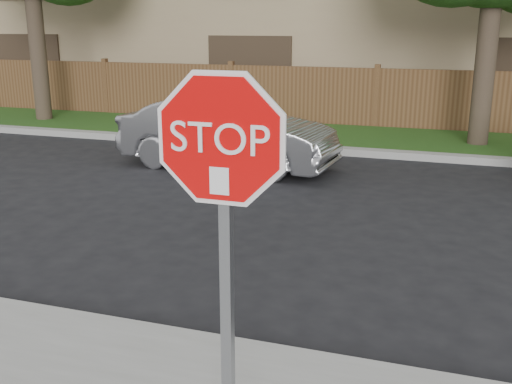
% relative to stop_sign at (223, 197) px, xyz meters
% --- Properties ---
extents(ground, '(90.00, 90.00, 0.00)m').
position_rel_stop_sign_xyz_m(ground, '(-0.76, 1.48, -1.83)').
color(ground, black).
rests_on(ground, ground).
extents(far_curb, '(70.00, 0.30, 0.15)m').
position_rel_stop_sign_xyz_m(far_curb, '(-0.76, 9.63, -1.75)').
color(far_curb, gray).
rests_on(far_curb, ground).
extents(grass_strip, '(70.00, 3.00, 0.12)m').
position_rel_stop_sign_xyz_m(grass_strip, '(-0.76, 11.28, -1.77)').
color(grass_strip, '#1E4714').
rests_on(grass_strip, ground).
extents(fence, '(70.00, 0.12, 1.60)m').
position_rel_stop_sign_xyz_m(fence, '(-0.76, 12.88, -1.03)').
color(fence, '#4D311B').
rests_on(fence, ground).
extents(stop_sign, '(1.01, 0.13, 2.55)m').
position_rel_stop_sign_xyz_m(stop_sign, '(0.00, 0.00, 0.00)').
color(stop_sign, gray).
rests_on(stop_sign, sidewalk_near).
extents(sedan_left, '(4.32, 1.86, 1.38)m').
position_rel_stop_sign_xyz_m(sedan_left, '(-2.93, 7.73, -1.14)').
color(sedan_left, '#A7A8AC').
rests_on(sedan_left, ground).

